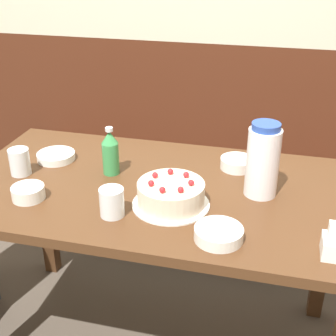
{
  "coord_description": "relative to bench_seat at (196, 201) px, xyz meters",
  "views": [
    {
      "loc": [
        0.4,
        -1.39,
        1.55
      ],
      "look_at": [
        0.03,
        0.05,
        0.81
      ],
      "focal_mm": 50.0,
      "sensor_mm": 36.0,
      "label": 1
    }
  ],
  "objects": [
    {
      "name": "glass_tumbler_short",
      "position": [
        -0.51,
        -0.86,
        0.59
      ],
      "size": [
        0.08,
        0.08,
        0.1
      ],
      "color": "silver",
      "rests_on": "dining_table"
    },
    {
      "name": "water_pitcher",
      "position": [
        0.36,
        -0.8,
        0.67
      ],
      "size": [
        0.11,
        0.11,
        0.26
      ],
      "color": "white",
      "rests_on": "dining_table"
    },
    {
      "name": "bench_seat",
      "position": [
        0.0,
        0.0,
        0.0
      ],
      "size": [
        1.88,
        0.38,
        0.42
      ],
      "color": "#381E11",
      "rests_on": "ground_plane"
    },
    {
      "name": "soju_bottle",
      "position": [
        -0.18,
        -0.77,
        0.63
      ],
      "size": [
        0.06,
        0.06,
        0.18
      ],
      "color": "#388E4C",
      "rests_on": "dining_table"
    },
    {
      "name": "bowl_sauce_shallow",
      "position": [
        0.26,
        -0.62,
        0.56
      ],
      "size": [
        0.13,
        0.13,
        0.04
      ],
      "color": "white",
      "rests_on": "dining_table"
    },
    {
      "name": "dining_table",
      "position": [
        0.0,
        -0.83,
        0.45
      ],
      "size": [
        1.4,
        0.77,
        0.76
      ],
      "color": "#4C2D19",
      "rests_on": "ground_plane"
    },
    {
      "name": "bowl_soup_white",
      "position": [
        -0.39,
        -1.02,
        0.57
      ],
      "size": [
        0.11,
        0.11,
        0.04
      ],
      "color": "white",
      "rests_on": "dining_table"
    },
    {
      "name": "bowl_side_dish",
      "position": [
        -0.44,
        -0.72,
        0.56
      ],
      "size": [
        0.15,
        0.15,
        0.03
      ],
      "color": "white",
      "rests_on": "dining_table"
    },
    {
      "name": "back_wall",
      "position": [
        0.0,
        0.22,
        1.04
      ],
      "size": [
        4.8,
        0.04,
        2.5
      ],
      "color": "#4C2314",
      "rests_on": "ground_plane"
    },
    {
      "name": "bowl_rice_small",
      "position": [
        0.26,
        -1.1,
        0.56
      ],
      "size": [
        0.14,
        0.14,
        0.04
      ],
      "color": "white",
      "rests_on": "dining_table"
    },
    {
      "name": "glass_water_tall",
      "position": [
        -0.08,
        -1.05,
        0.59
      ],
      "size": [
        0.08,
        0.08,
        0.09
      ],
      "color": "silver",
      "rests_on": "dining_table"
    },
    {
      "name": "birthday_cake",
      "position": [
        0.08,
        -0.95,
        0.58
      ],
      "size": [
        0.26,
        0.26,
        0.1
      ],
      "color": "white",
      "rests_on": "dining_table"
    }
  ]
}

